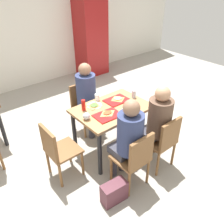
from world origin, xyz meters
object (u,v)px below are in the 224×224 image
at_px(main_table, 112,114).
at_px(paper_plate_center, 95,105).
at_px(drink_fridge, 91,38).
at_px(plastic_cup_a, 97,97).
at_px(plastic_cup_b, 129,113).
at_px(chair_near_right, 163,140).
at_px(person_in_red, 128,136).
at_px(handbag, 114,192).
at_px(tray_red_far, 117,100).
at_px(pizza_slice_a, 107,113).
at_px(pizza_slice_c, 94,105).
at_px(condiment_bottle, 83,105).
at_px(chair_far_side, 84,104).
at_px(person_far_side, 88,94).
at_px(paper_plate_near_edge, 130,109).
at_px(chair_near_left, 135,158).
at_px(person_in_brown_jacket, 157,120).
at_px(soda_can, 134,94).
at_px(foil_bundle, 86,116).
at_px(pizza_slice_b, 118,99).
at_px(chair_left_end, 57,149).
at_px(tray_red_near, 108,115).

height_order(main_table, paper_plate_center, paper_plate_center).
height_order(main_table, drink_fridge, drink_fridge).
relative_size(plastic_cup_a, plastic_cup_b, 1.00).
bearing_deg(chair_near_right, person_in_red, 165.45).
bearing_deg(chair_near_right, handbag, -178.99).
bearing_deg(tray_red_far, handbag, -132.35).
bearing_deg(pizza_slice_a, paper_plate_center, 88.85).
relative_size(pizza_slice_c, condiment_bottle, 1.52).
bearing_deg(chair_far_side, person_far_side, -90.00).
height_order(plastic_cup_a, plastic_cup_b, same).
xyz_separation_m(tray_red_far, paper_plate_near_edge, (-0.03, -0.32, -0.00)).
relative_size(chair_near_left, person_in_brown_jacket, 0.67).
relative_size(chair_near_right, pizza_slice_a, 4.45).
bearing_deg(tray_red_far, chair_far_side, 106.28).
relative_size(main_table, paper_plate_near_edge, 4.90).
distance_m(chair_far_side, paper_plate_near_edge, 1.02).
xyz_separation_m(pizza_slice_a, condiment_bottle, (-0.18, 0.31, 0.06)).
relative_size(chair_near_left, soda_can, 6.86).
bearing_deg(handbag, paper_plate_center, 64.98).
height_order(pizza_slice_a, plastic_cup_b, plastic_cup_b).
height_order(plastic_cup_a, foil_bundle, same).
bearing_deg(person_in_brown_jacket, main_table, 113.55).
bearing_deg(handbag, pizza_slice_a, 56.12).
relative_size(paper_plate_near_edge, pizza_slice_a, 1.17).
xyz_separation_m(paper_plate_near_edge, pizza_slice_b, (0.06, 0.32, 0.02)).
bearing_deg(foil_bundle, plastic_cup_a, 38.01).
xyz_separation_m(chair_far_side, person_in_brown_jacket, (0.27, -1.38, 0.25)).
bearing_deg(chair_left_end, tray_red_near, -10.12).
xyz_separation_m(pizza_slice_b, foil_bundle, (-0.68, -0.14, 0.03)).
distance_m(tray_red_near, pizza_slice_c, 0.33).
distance_m(chair_left_end, plastic_cup_b, 1.05).
height_order(chair_near_left, foil_bundle, foil_bundle).
bearing_deg(paper_plate_center, pizza_slice_a, -91.15).
distance_m(main_table, drink_fridge, 3.33).
bearing_deg(chair_near_left, plastic_cup_b, 56.03).
height_order(pizza_slice_c, plastic_cup_b, plastic_cup_b).
xyz_separation_m(chair_near_left, drink_fridge, (1.96, 3.61, 0.46)).
distance_m(tray_red_near, paper_plate_near_edge, 0.36).
bearing_deg(person_in_red, handbag, -156.01).
relative_size(chair_far_side, pizza_slice_c, 3.44).
distance_m(pizza_slice_b, handbag, 1.38).
relative_size(chair_near_right, plastic_cup_b, 8.37).
xyz_separation_m(tray_red_far, paper_plate_center, (-0.35, 0.09, -0.00)).
bearing_deg(person_in_brown_jacket, person_far_side, 102.29).
relative_size(pizza_slice_c, plastic_cup_a, 2.44).
height_order(paper_plate_center, drink_fridge, drink_fridge).
distance_m(person_in_red, foil_bundle, 0.63).
relative_size(tray_red_near, foil_bundle, 3.60).
distance_m(plastic_cup_b, condiment_bottle, 0.65).
bearing_deg(pizza_slice_b, foil_bundle, -168.58).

